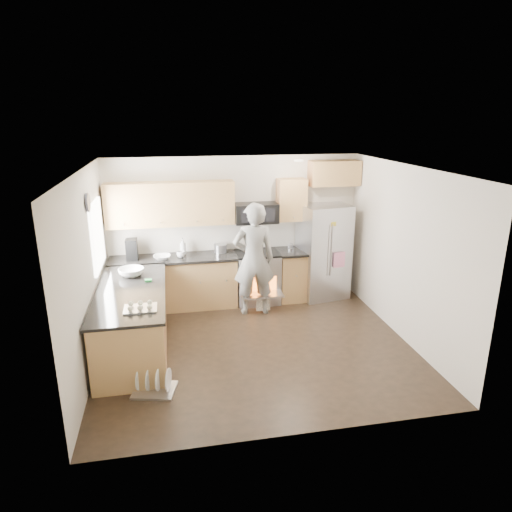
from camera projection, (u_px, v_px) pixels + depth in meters
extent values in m
plane|color=black|center=(256.00, 346.00, 6.75)|extent=(4.50, 4.50, 0.00)
cube|color=beige|center=(235.00, 229.00, 8.24)|extent=(4.50, 0.04, 2.60)
cube|color=beige|center=(295.00, 325.00, 4.49)|extent=(4.50, 0.04, 2.60)
cube|color=beige|center=(87.00, 273.00, 5.96)|extent=(0.04, 4.00, 2.60)
cube|color=beige|center=(404.00, 254.00, 6.78)|extent=(0.04, 4.00, 2.60)
cube|color=white|center=(256.00, 169.00, 5.98)|extent=(4.50, 4.00, 0.04)
cube|color=white|center=(97.00, 235.00, 6.82)|extent=(0.04, 1.00, 1.00)
cylinder|color=#FFE5CC|center=(299.00, 161.00, 7.18)|extent=(0.14, 0.14, 0.02)
cylinder|color=#474754|center=(88.00, 202.00, 6.13)|extent=(0.03, 0.26, 0.26)
cube|color=#A26740|center=(175.00, 284.00, 8.01)|extent=(2.15, 0.60, 0.87)
cube|color=black|center=(173.00, 258.00, 7.86)|extent=(2.19, 0.64, 0.04)
cube|color=#A26740|center=(292.00, 276.00, 8.40)|extent=(0.50, 0.60, 0.87)
cube|color=black|center=(292.00, 252.00, 8.25)|extent=(0.54, 0.64, 0.04)
cube|color=#A26740|center=(171.00, 204.00, 7.72)|extent=(2.16, 0.33, 0.74)
cube|color=#A26740|center=(291.00, 200.00, 8.11)|extent=(0.50, 0.33, 0.74)
cube|color=#A26740|center=(334.00, 173.00, 8.12)|extent=(0.90, 0.33, 0.44)
imported|color=silver|center=(162.00, 257.00, 7.75)|extent=(0.29, 0.29, 0.07)
imported|color=white|center=(183.00, 246.00, 7.98)|extent=(0.11, 0.11, 0.29)
imported|color=white|center=(181.00, 254.00, 7.83)|extent=(0.14, 0.14, 0.11)
cylinder|color=#B7B7BC|center=(220.00, 248.00, 8.13)|extent=(0.22, 0.22, 0.15)
cube|color=black|center=(132.00, 249.00, 7.69)|extent=(0.19, 0.23, 0.36)
cylinder|color=#B7B7BC|center=(291.00, 246.00, 8.36)|extent=(0.10, 0.10, 0.08)
cube|color=#A26740|center=(133.00, 322.00, 6.54)|extent=(0.90, 2.30, 0.87)
cube|color=black|center=(130.00, 291.00, 6.40)|extent=(0.96, 2.36, 0.04)
imported|color=silver|center=(131.00, 272.00, 6.94)|extent=(0.38, 0.38, 0.12)
cube|color=green|center=(148.00, 280.00, 6.72)|extent=(0.10, 0.07, 0.03)
cube|color=#B7B7BC|center=(140.00, 306.00, 5.75)|extent=(0.41, 0.31, 0.09)
cube|color=#B7B7BC|center=(257.00, 278.00, 8.26)|extent=(0.76, 0.62, 0.90)
cube|color=black|center=(257.00, 253.00, 8.12)|extent=(0.76, 0.60, 0.03)
cube|color=orange|center=(261.00, 287.00, 7.98)|extent=(0.56, 0.02, 0.34)
cube|color=#B7B7BC|center=(263.00, 295.00, 7.85)|extent=(0.70, 0.34, 0.03)
cube|color=white|center=(263.00, 303.00, 7.84)|extent=(0.24, 0.03, 0.28)
cube|color=black|center=(256.00, 213.00, 8.02)|extent=(0.76, 0.40, 0.34)
cube|color=#B7B7BC|center=(323.00, 252.00, 8.38)|extent=(0.95, 0.80, 1.74)
cylinder|color=#B7B7BC|center=(328.00, 250.00, 8.02)|extent=(0.02, 0.02, 0.94)
cylinder|color=#B7B7BC|center=(331.00, 250.00, 8.03)|extent=(0.02, 0.02, 0.94)
cube|color=#FF93C1|center=(339.00, 260.00, 8.12)|extent=(0.22, 0.05, 0.28)
cube|color=#96B9F0|center=(321.00, 235.00, 7.91)|extent=(0.17, 0.04, 0.21)
imported|color=gray|center=(254.00, 259.00, 7.62)|extent=(0.71, 0.47, 1.93)
cube|color=#B7B7BC|center=(155.00, 390.00, 5.65)|extent=(0.59, 0.51, 0.03)
cylinder|color=white|center=(139.00, 379.00, 5.61)|extent=(0.08, 0.28, 0.28)
cylinder|color=white|center=(149.00, 379.00, 5.60)|extent=(0.08, 0.28, 0.28)
cylinder|color=white|center=(159.00, 379.00, 5.60)|extent=(0.08, 0.28, 0.28)
cylinder|color=white|center=(168.00, 380.00, 5.59)|extent=(0.08, 0.28, 0.28)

